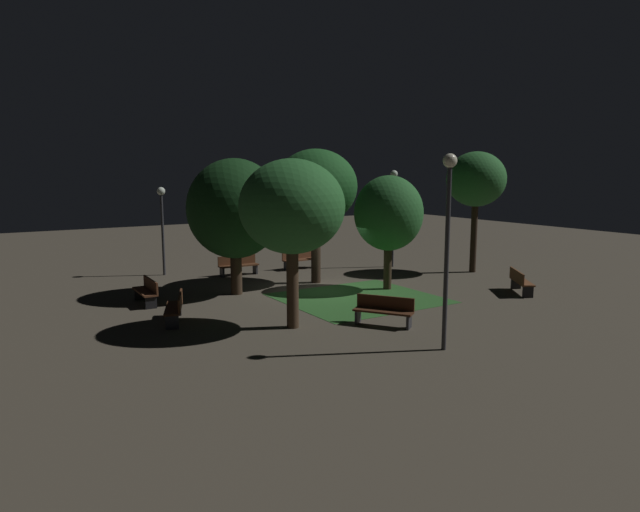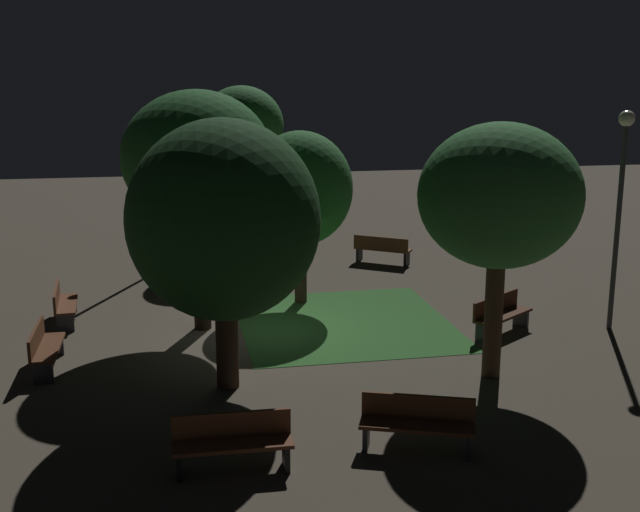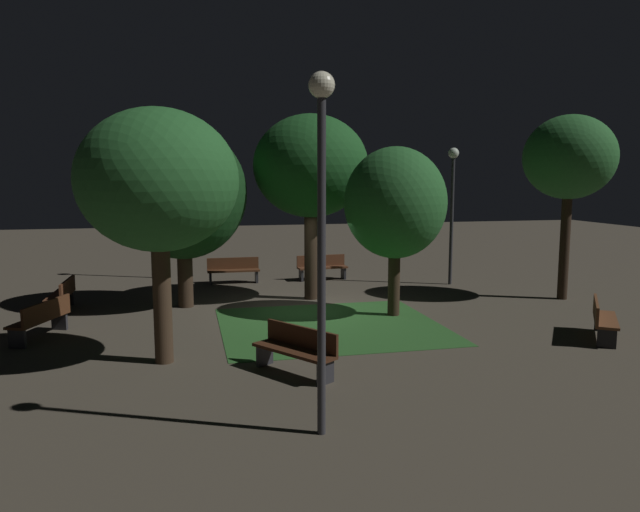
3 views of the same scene
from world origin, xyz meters
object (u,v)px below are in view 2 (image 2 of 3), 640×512
(bench_front_right, at_px, (232,441))
(lamp_post_plaza_west, at_px, (143,170))
(bench_near_trees, at_px, (382,248))
(tree_back_left, at_px, (500,197))
(tree_back_right, at_px, (197,159))
(lamp_post_plaza_east, at_px, (621,185))
(bench_back_row, at_px, (44,347))
(bench_front_left, at_px, (417,422))
(bench_by_lamp, at_px, (63,303))
(tree_near_wall, at_px, (224,221))
(tree_right_canopy, at_px, (242,126))
(bench_corner, at_px, (501,313))
(tree_lawn_side, at_px, (300,189))

(bench_front_right, relative_size, lamp_post_plaza_west, 0.39)
(bench_near_trees, height_order, tree_back_left, tree_back_left)
(tree_back_right, height_order, lamp_post_plaza_east, tree_back_right)
(bench_back_row, distance_m, lamp_post_plaza_east, 13.00)
(tree_back_left, bearing_deg, lamp_post_plaza_west, -143.94)
(lamp_post_plaza_west, bearing_deg, bench_front_left, 19.94)
(bench_by_lamp, xyz_separation_m, tree_near_wall, (4.82, 3.57, 2.75))
(bench_near_trees, height_order, tree_right_canopy, tree_right_canopy)
(bench_near_trees, height_order, tree_back_right, tree_back_right)
(bench_corner, xyz_separation_m, bench_near_trees, (-7.26, -0.83, 0.00))
(bench_near_trees, xyz_separation_m, tree_lawn_side, (3.85, -3.25, 2.51))
(bench_corner, distance_m, lamp_post_plaza_east, 3.96)
(bench_near_trees, distance_m, tree_near_wall, 11.17)
(bench_front_right, height_order, lamp_post_plaza_east, lamp_post_plaza_east)
(bench_front_right, bearing_deg, bench_back_row, -145.63)
(tree_back_left, bearing_deg, lamp_post_plaza_east, 120.44)
(bench_front_left, relative_size, tree_right_canopy, 0.34)
(bench_by_lamp, relative_size, bench_corner, 1.04)
(bench_front_left, height_order, lamp_post_plaza_west, lamp_post_plaza_west)
(tree_back_left, relative_size, lamp_post_plaza_west, 1.07)
(bench_corner, relative_size, tree_back_right, 0.32)
(bench_near_trees, bearing_deg, lamp_post_plaza_east, 25.44)
(bench_by_lamp, relative_size, tree_back_left, 0.37)
(tree_near_wall, distance_m, tree_lawn_side, 5.91)
(bench_near_trees, xyz_separation_m, tree_back_right, (5.56, -5.88, 3.49))
(tree_lawn_side, distance_m, lamp_post_plaza_west, 5.32)
(bench_back_row, xyz_separation_m, tree_right_canopy, (-9.54, 4.99, 3.74))
(bench_corner, bearing_deg, tree_near_wall, -72.54)
(bench_front_left, relative_size, tree_back_right, 0.34)
(lamp_post_plaza_east, distance_m, lamp_post_plaza_west, 12.88)
(bench_back_row, height_order, bench_front_right, same)
(tree_right_canopy, bearing_deg, tree_near_wall, -7.24)
(bench_near_trees, bearing_deg, bench_front_right, -24.62)
(bench_front_right, distance_m, lamp_post_plaza_west, 12.63)
(bench_back_row, distance_m, tree_back_left, 9.49)
(lamp_post_plaza_east, bearing_deg, bench_by_lamp, -103.05)
(bench_by_lamp, bearing_deg, bench_back_row, -0.00)
(bench_corner, bearing_deg, tree_back_right, -104.24)
(bench_corner, height_order, tree_near_wall, tree_near_wall)
(bench_front_right, relative_size, tree_near_wall, 0.35)
(tree_lawn_side, bearing_deg, bench_corner, 50.15)
(tree_back_right, height_order, lamp_post_plaza_west, tree_back_right)
(bench_front_right, distance_m, lamp_post_plaza_east, 11.03)
(bench_front_left, height_order, tree_near_wall, tree_near_wall)
(bench_by_lamp, relative_size, bench_back_row, 1.02)
(bench_by_lamp, bearing_deg, lamp_post_plaza_east, 76.95)
(bench_front_right, distance_m, tree_right_canopy, 15.05)
(bench_front_right, bearing_deg, bench_corner, 128.93)
(tree_back_left, bearing_deg, bench_by_lamp, -121.05)
(tree_right_canopy, bearing_deg, tree_back_left, 17.84)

